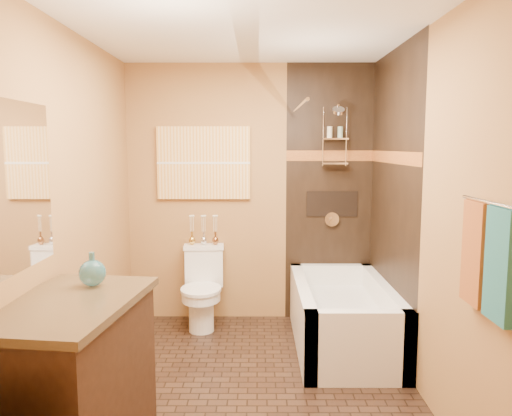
{
  "coord_description": "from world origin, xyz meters",
  "views": [
    {
      "loc": [
        0.07,
        -3.37,
        1.71
      ],
      "look_at": [
        0.06,
        0.4,
        1.24
      ],
      "focal_mm": 35.0,
      "sensor_mm": 36.0,
      "label": 1
    }
  ],
  "objects_px": {
    "sunset_painting": "(204,163)",
    "toilet": "(202,287)",
    "bathtub": "(343,321)",
    "vanity": "(70,384)"
  },
  "relations": [
    {
      "from": "sunset_painting",
      "to": "toilet",
      "type": "bearing_deg",
      "value": -90.0
    },
    {
      "from": "sunset_painting",
      "to": "bathtub",
      "type": "xyz_separation_m",
      "value": [
        1.25,
        -0.73,
        -1.33
      ]
    },
    {
      "from": "bathtub",
      "to": "sunset_painting",
      "type": "bearing_deg",
      "value": 149.92
    },
    {
      "from": "toilet",
      "to": "bathtub",
      "type": "bearing_deg",
      "value": -24.58
    },
    {
      "from": "vanity",
      "to": "sunset_painting",
      "type": "bearing_deg",
      "value": 85.69
    },
    {
      "from": "bathtub",
      "to": "toilet",
      "type": "bearing_deg",
      "value": 159.45
    },
    {
      "from": "toilet",
      "to": "vanity",
      "type": "relative_size",
      "value": 0.69
    },
    {
      "from": "bathtub",
      "to": "toilet",
      "type": "height_order",
      "value": "toilet"
    },
    {
      "from": "bathtub",
      "to": "vanity",
      "type": "relative_size",
      "value": 1.36
    },
    {
      "from": "sunset_painting",
      "to": "toilet",
      "type": "relative_size",
      "value": 1.19
    }
  ]
}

